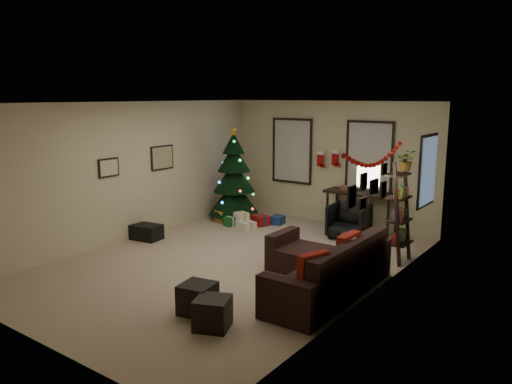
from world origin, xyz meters
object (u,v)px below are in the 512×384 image
christmas_tree (234,180)px  desk (362,197)px  sofa (325,271)px  desk_chair (349,221)px  bookshelf (401,214)px

christmas_tree → desk: 2.92m
sofa → desk_chair: (-0.90, 2.66, 0.08)m
desk_chair → sofa: bearing=-77.6°
desk → desk_chair: 0.76m
sofa → bookshelf: size_ratio=1.45×
desk → desk_chair: (0.04, -0.65, -0.39)m
desk → sofa: bearing=-74.1°
desk → bookshelf: size_ratio=0.88×
sofa → desk: 3.47m
desk → desk_chair: bearing=-86.5°
christmas_tree → desk_chair: (2.86, 0.09, -0.55)m
desk → christmas_tree: bearing=-165.3°
bookshelf → sofa: bearing=-103.5°
sofa → bookshelf: bookshelf is taller
christmas_tree → desk: size_ratio=1.40×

